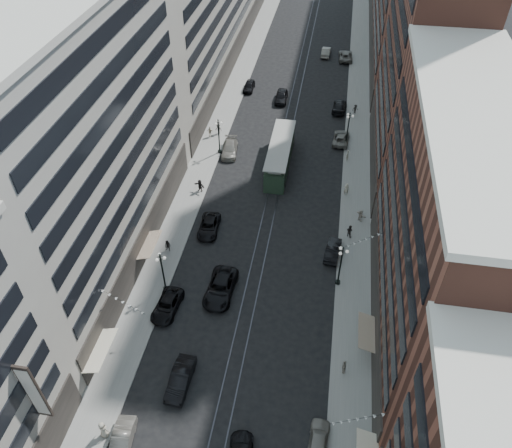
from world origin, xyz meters
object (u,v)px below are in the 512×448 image
Objects in this scene: car_12 at (339,106)px; car_7 at (209,226)px; car_4 at (318,441)px; car_14 at (326,52)px; car_8 at (230,149)px; car_5 at (181,379)px; pedestrian_6 at (210,132)px; car_13 at (281,97)px; car_2 at (167,306)px; streetcar at (280,156)px; pedestrian_4 at (344,367)px; pedestrian_5 at (200,186)px; car_extra_0 at (221,288)px; pedestrian_extra_0 at (347,155)px; car_1 at (121,442)px; car_extra_1 at (345,56)px; lamppost_sw_far at (163,271)px; lamppost_se_far at (341,265)px; car_10 at (333,250)px; pedestrian_1 at (103,430)px; pedestrian_2 at (168,246)px; lamppost_sw_mid at (219,135)px; car_9 at (249,86)px; lamppost_se_mid at (348,128)px; pedestrian_extra_2 at (218,129)px; pedestrian_extra_1 at (361,215)px; pedestrian_8 at (346,189)px; pedestrian_9 at (355,109)px; pedestrian_7 at (350,231)px.

car_7 is at bearing 69.89° from car_12.
car_4 is 78.67m from car_14.
car_14 is at bearing 65.91° from car_8.
pedestrian_6 reaches higher than car_5.
car_13 is at bearing 89.71° from car_5.
pedestrian_6 is at bearing 101.75° from car_5.
car_2 is 1.04× the size of car_14.
streetcar is 36.10m from car_5.
car_8 is at bearing 74.04° from car_14.
pedestrian_4 is 0.95× the size of pedestrian_5.
car_8 is 9.94m from pedestrian_5.
pedestrian_extra_0 is at bearing 67.32° from car_extra_0.
car_1 is 34.54m from pedestrian_5.
car_extra_1 is at bearing 60.68° from car_13.
car_12 is at bearing 68.33° from lamppost_sw_far.
lamppost_se_far is 1.25× the size of car_10.
pedestrian_2 is (-1.17, 22.19, -0.18)m from pedestrian_1.
lamppost_sw_mid reaches higher than car_9.
car_14 reaches higher than car_2.
pedestrian_1 reaches higher than pedestrian_4.
pedestrian_6 is at bearing 88.96° from car_1.
pedestrian_5 is (-18.98, 13.51, -2.06)m from lamppost_se_far.
pedestrian_extra_0 is (18.70, 28.12, -2.15)m from lamppost_sw_far.
pedestrian_2 reaches higher than car_extra_1.
car_13 is (5.56, 61.30, 0.11)m from car_1.
pedestrian_1 reaches higher than pedestrian_6.
car_14 is at bearing -83.22° from car_4.
car_extra_1 reaches higher than car_7.
lamppost_se_mid is 11.01m from car_12.
pedestrian_extra_2 is at bearing -44.64° from car_10.
car_extra_1 is at bearing -42.25° from pedestrian_extra_1.
lamppost_se_far is 27.74m from pedestrian_1.
lamppost_sw_far is 27.39m from pedestrian_8.
pedestrian_9 is at bearing 71.73° from car_2.
car_4 is 0.74× the size of car_extra_1.
car_8 is at bearing -54.28° from pedestrian_extra_2.
pedestrian_extra_1 is (13.70, -29.35, 0.11)m from car_13.
pedestrian_8 is (19.34, 2.34, 0.05)m from pedestrian_5.
lamppost_se_mid is 23.63m from car_10.
car_extra_1 is at bearing 91.04° from lamppost_se_far.
pedestrian_extra_0 is (18.70, 1.12, -2.15)m from lamppost_sw_mid.
pedestrian_4 is 52.80m from car_13.
lamppost_se_far is 8.19m from pedestrian_7.
streetcar is 39.41m from car_14.
pedestrian_2 is 19.28m from car_10.
car_7 is (-6.80, -15.03, -1.01)m from streetcar.
pedestrian_8 is 5.25m from pedestrian_extra_1.
pedestrian_5 reaches higher than car_5.
pedestrian_6 is (-4.77, 20.82, 0.30)m from car_7.
pedestrian_5 is at bearing -93.50° from lamppost_sw_mid.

